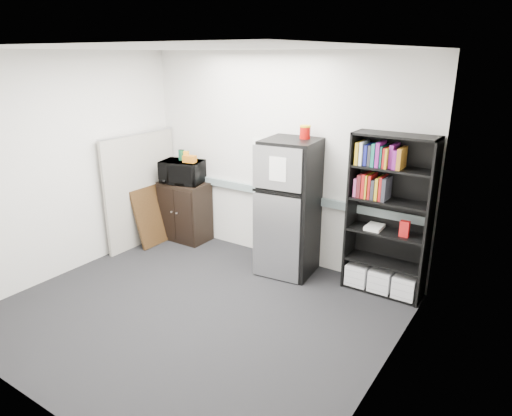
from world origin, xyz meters
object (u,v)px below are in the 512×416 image
(bookshelf, at_px, (389,218))
(cubicle_partition, at_px, (142,189))
(cabinet, at_px, (185,211))
(microwave, at_px, (182,172))
(refrigerator, at_px, (290,208))

(bookshelf, bearing_deg, cubicle_partition, -171.94)
(bookshelf, bearing_deg, cabinet, -178.77)
(cubicle_partition, height_order, microwave, cubicle_partition)
(cabinet, distance_m, microwave, 0.60)
(cubicle_partition, bearing_deg, microwave, 43.37)
(cubicle_partition, bearing_deg, bookshelf, 8.06)
(cubicle_partition, xyz_separation_m, microwave, (0.43, 0.40, 0.23))
(bookshelf, distance_m, cabinet, 3.04)
(cubicle_partition, distance_m, refrigerator, 2.27)
(bookshelf, relative_size, cabinet, 2.11)
(cabinet, relative_size, refrigerator, 0.52)
(bookshelf, xyz_separation_m, refrigerator, (-1.19, -0.14, -0.06))
(cabinet, height_order, microwave, microwave)
(microwave, bearing_deg, bookshelf, -14.01)
(cabinet, distance_m, refrigerator, 1.86)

